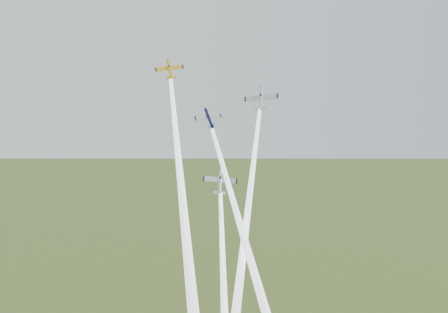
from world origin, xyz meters
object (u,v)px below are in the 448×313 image
Objects in this scene: plane_yellow at (170,69)px; plane_silver_right at (261,99)px; plane_silver_low at (220,182)px; plane_navy at (209,118)px.

plane_yellow is 0.80× the size of plane_silver_right.
plane_navy is at bearing 125.36° from plane_silver_low.
plane_silver_low is (2.17, -3.76, -14.97)m from plane_navy.
plane_silver_right is at bearing 6.28° from plane_navy.
plane_yellow is at bearing -154.10° from plane_silver_right.
plane_silver_right is (14.16, 6.05, 4.65)m from plane_navy.
plane_yellow is 1.00× the size of plane_navy.
plane_navy is 15.59m from plane_silver_low.
plane_silver_low is at bearing -38.38° from plane_yellow.
plane_silver_low is (-12.00, -9.81, -19.62)m from plane_silver_right.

